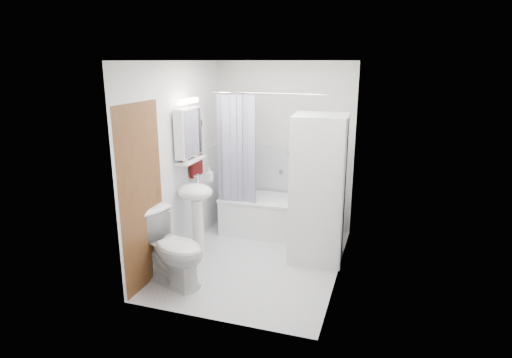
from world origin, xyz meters
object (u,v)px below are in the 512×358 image
(washer_dryer, at_px, (318,189))
(sink, at_px, (196,203))
(toilet, at_px, (172,249))
(bathtub, at_px, (271,214))

(washer_dryer, bearing_deg, sink, -167.90)
(sink, relative_size, toilet, 1.25)
(bathtub, height_order, toilet, toilet)
(bathtub, distance_m, washer_dryer, 1.13)
(washer_dryer, bearing_deg, toilet, -145.61)
(washer_dryer, bearing_deg, bathtub, 138.72)
(bathtub, relative_size, sink, 1.32)
(bathtub, xyz_separation_m, washer_dryer, (0.76, -0.57, 0.61))
(sink, relative_size, washer_dryer, 0.58)
(bathtub, height_order, washer_dryer, washer_dryer)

